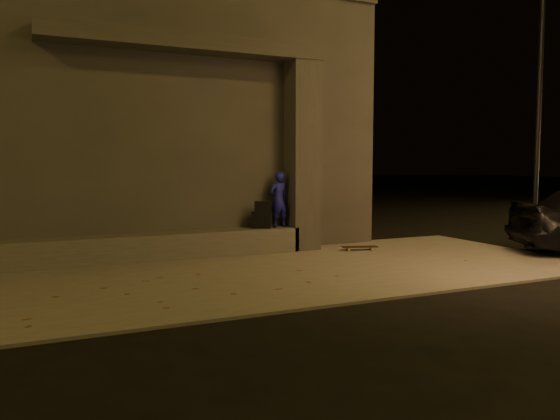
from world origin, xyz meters
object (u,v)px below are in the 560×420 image
column (302,156)px  backpack (261,219)px  skateboarder (279,200)px  skateboard (360,247)px

column → backpack: bearing=-180.0°
skateboarder → backpack: (-0.36, -0.00, -0.35)m
column → backpack: column is taller
column → skateboard: 2.07m
column → skateboarder: 0.96m
skateboarder → backpack: 0.51m
skateboarder → column: bearing=170.3°
skateboarder → backpack: bearing=-9.7°
column → backpack: 1.46m
skateboard → skateboarder: bearing=172.1°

